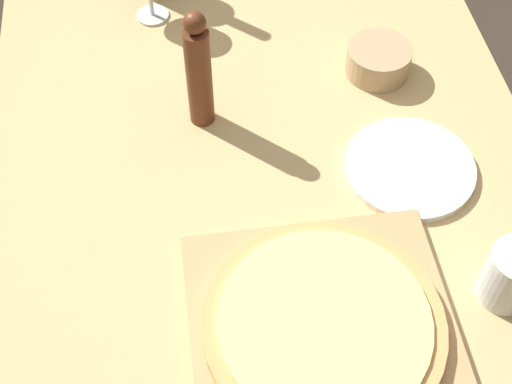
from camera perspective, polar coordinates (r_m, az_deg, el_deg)
ground_plane at (r=1.91m, az=0.50°, el=-12.19°), size 12.00×12.00×0.00m
dining_table at (r=1.32m, az=0.71°, el=0.32°), size 0.97×1.62×0.77m
cutting_board at (r=1.07m, az=5.37°, el=-10.97°), size 0.39×0.37×0.02m
pizza at (r=1.05m, az=5.46°, el=-10.48°), size 0.35×0.35×0.02m
pepper_mill at (r=1.24m, az=-4.61°, el=9.57°), size 0.05×0.05×0.24m
small_bowl at (r=1.40m, az=9.76°, el=10.35°), size 0.12×0.12×0.06m
drinking_tumbler at (r=1.12m, az=19.77°, el=-6.31°), size 0.08×0.08×0.10m
dinner_plate at (r=1.26m, az=12.21°, el=1.91°), size 0.23×0.23×0.01m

